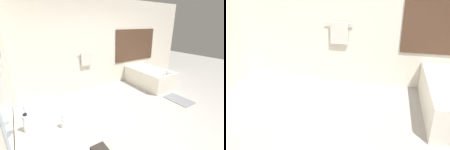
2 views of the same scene
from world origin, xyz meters
TOP-DOWN VIEW (x-y plane):
  - wall_back_with_blinds at (0.06, 2.23)m, footprint 7.40×0.13m

SIDE VIEW (x-z plane):
  - wall_back_with_blinds at x=0.06m, z-range -0.01..2.69m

